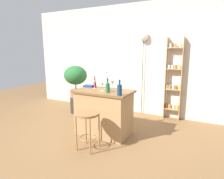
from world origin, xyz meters
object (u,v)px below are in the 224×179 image
Objects in this scene: bottle_wine_red at (120,90)px; pendant_globe_light at (144,37)px; bottle_vinegar at (108,87)px; bottle_soda_blue at (95,83)px; potted_plant at (76,77)px; wine_glass_right at (102,85)px; plant_stool at (77,105)px; bottle_olive_oil at (107,83)px; bar_stool at (88,122)px; wine_glass_left at (94,83)px; wine_glass_center at (113,83)px; spice_shelf at (173,81)px; cookbook at (89,86)px.

pendant_globe_light is (-0.20, 1.78, 0.97)m from bottle_wine_red.
bottle_soda_blue is at bearing 147.03° from bottle_vinegar.
potted_plant is at bearing 147.09° from bottle_vinegar.
bottle_vinegar is 0.17m from wine_glass_right.
plant_stool is 1.79m from wine_glass_right.
potted_plant reaches higher than bottle_olive_oil.
potted_plant reaches higher than bar_stool.
potted_plant is 5.07× the size of wine_glass_left.
spice_shelf is at bearing 53.09° from wine_glass_center.
spice_shelf is at bearing 36.11° from cookbook.
spice_shelf is 11.84× the size of wine_glass_left.
spice_shelf is 5.72× the size of bottle_olive_oil.
bottle_soda_blue is at bearing -32.89° from plant_stool.
bottle_wine_red is 2.04m from pendant_globe_light.
bottle_wine_red reaches higher than wine_glass_left.
cookbook is (-0.15, -0.00, -0.07)m from bottle_soda_blue.
potted_plant is at bearing 132.91° from bar_stool.
plant_stool is at bearing 132.91° from bar_stool.
pendant_globe_light is (0.72, 1.35, 1.06)m from cookbook.
wine_glass_left is 0.25m from cookbook.
bottle_vinegar is at bearing -118.34° from spice_shelf.
bottle_vinegar is 0.46m from wine_glass_left.
bottle_soda_blue is 0.17m from cookbook.
wine_glass_right is at bearing -103.89° from wine_glass_center.
pendant_globe_light is at bearing 70.57° from wine_glass_left.
cookbook reaches higher than plant_stool.
bar_stool is 3.86× the size of wine_glass_center.
wine_glass_center reaches higher than bar_stool.
bottle_soda_blue is 0.41m from wine_glass_right.
bottle_olive_oil reaches higher than plant_stool.
wine_glass_left and wine_glass_center have the same top height.
bottle_wine_red is 0.79m from wine_glass_left.
bar_stool is 1.04m from wine_glass_center.
wine_glass_center is (-0.38, 0.48, 0.02)m from bottle_wine_red.
pendant_globe_light reaches higher than wine_glass_center.
wine_glass_left is at bearing -109.43° from pendant_globe_light.
bottle_olive_oil is (1.32, -0.70, 0.80)m from plant_stool.
bottle_vinegar is 1.48× the size of wine_glass_center.
pendant_globe_light reaches higher than wine_glass_right.
cookbook is 1.86m from pendant_globe_light.
bottle_wine_red is at bearing -51.42° from wine_glass_center.
bottle_olive_oil is (1.32, -0.70, 0.06)m from potted_plant.
wine_glass_left is 1.00× the size of wine_glass_right.
cookbook is 0.10× the size of pendant_globe_light.
spice_shelf is 4.61× the size of plant_stool.
potted_plant reaches higher than wine_glass_left.
bar_stool is 0.76m from bottle_wine_red.
pendant_globe_light is at bearing 56.62° from cookbook.
spice_shelf is 1.89m from bottle_soda_blue.
potted_plant is 3.96× the size of cookbook.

